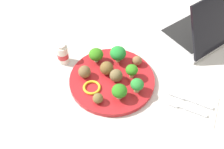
{
  "coord_description": "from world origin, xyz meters",
  "views": [
    {
      "loc": [
        -0.23,
        0.58,
        0.76
      ],
      "look_at": [
        0.0,
        0.0,
        0.04
      ],
      "focal_mm": 47.69,
      "sensor_mm": 36.0,
      "label": 1
    }
  ],
  "objects_px": {
    "broccoli_floret_back_right": "(118,53)",
    "meatball_front_left": "(98,98)",
    "meatball_mid_right": "(137,61)",
    "broccoli_floret_front_right": "(119,91)",
    "meatball_mid_left": "(116,75)",
    "broccoli_floret_mid_right": "(137,85)",
    "meatball_back_left": "(85,72)",
    "plate": "(112,80)",
    "meatball_near_rim": "(107,68)",
    "fork": "(185,108)",
    "napkin": "(189,105)",
    "laptop": "(208,25)",
    "pepper_ring_far_rim": "(92,87)",
    "broccoli_floret_center": "(96,55)",
    "knife": "(188,99)",
    "yogurt_bottle": "(63,54)",
    "broccoli_floret_back_left": "(132,70)"
  },
  "relations": [
    {
      "from": "broccoli_floret_mid_right",
      "to": "knife",
      "type": "bearing_deg",
      "value": -167.88
    },
    {
      "from": "meatball_back_left",
      "to": "meatball_near_rim",
      "type": "height_order",
      "value": "meatball_near_rim"
    },
    {
      "from": "broccoli_floret_back_right",
      "to": "laptop",
      "type": "distance_m",
      "value": 0.38
    },
    {
      "from": "laptop",
      "to": "broccoli_floret_mid_right",
      "type": "bearing_deg",
      "value": 67.42
    },
    {
      "from": "meatball_near_rim",
      "to": "broccoli_floret_front_right",
      "type": "bearing_deg",
      "value": 132.95
    },
    {
      "from": "meatball_mid_right",
      "to": "meatball_front_left",
      "type": "height_order",
      "value": "same"
    },
    {
      "from": "meatball_back_left",
      "to": "laptop",
      "type": "xyz_separation_m",
      "value": [
        -0.33,
        -0.38,
        0.0
      ]
    },
    {
      "from": "broccoli_floret_back_right",
      "to": "meatball_front_left",
      "type": "distance_m",
      "value": 0.18
    },
    {
      "from": "meatball_mid_left",
      "to": "napkin",
      "type": "distance_m",
      "value": 0.24
    },
    {
      "from": "meatball_front_left",
      "to": "fork",
      "type": "xyz_separation_m",
      "value": [
        -0.25,
        -0.08,
        -0.02
      ]
    },
    {
      "from": "broccoli_floret_back_left",
      "to": "laptop",
      "type": "bearing_deg",
      "value": -120.31
    },
    {
      "from": "broccoli_floret_mid_right",
      "to": "meatball_back_left",
      "type": "height_order",
      "value": "broccoli_floret_mid_right"
    },
    {
      "from": "napkin",
      "to": "meatball_front_left",
      "type": "bearing_deg",
      "value": 20.63
    },
    {
      "from": "meatball_near_rim",
      "to": "yogurt_bottle",
      "type": "distance_m",
      "value": 0.17
    },
    {
      "from": "broccoli_floret_center",
      "to": "meatball_mid_right",
      "type": "xyz_separation_m",
      "value": [
        -0.13,
        -0.04,
        -0.01
      ]
    },
    {
      "from": "broccoli_floret_front_right",
      "to": "meatball_front_left",
      "type": "height_order",
      "value": "broccoli_floret_front_right"
    },
    {
      "from": "broccoli_floret_front_right",
      "to": "pepper_ring_far_rim",
      "type": "distance_m",
      "value": 0.1
    },
    {
      "from": "plate",
      "to": "broccoli_floret_back_right",
      "type": "bearing_deg",
      "value": -83.0
    },
    {
      "from": "broccoli_floret_back_right",
      "to": "napkin",
      "type": "xyz_separation_m",
      "value": [
        -0.27,
        0.08,
        -0.05
      ]
    },
    {
      "from": "yogurt_bottle",
      "to": "laptop",
      "type": "xyz_separation_m",
      "value": [
        -0.44,
        -0.33,
        0.0
      ]
    },
    {
      "from": "napkin",
      "to": "broccoli_floret_back_right",
      "type": "bearing_deg",
      "value": -17.36
    },
    {
      "from": "broccoli_floret_mid_right",
      "to": "knife",
      "type": "height_order",
      "value": "broccoli_floret_mid_right"
    },
    {
      "from": "broccoli_floret_front_right",
      "to": "yogurt_bottle",
      "type": "xyz_separation_m",
      "value": [
        0.24,
        -0.09,
        -0.01
      ]
    },
    {
      "from": "broccoli_floret_center",
      "to": "laptop",
      "type": "relative_size",
      "value": 0.13
    },
    {
      "from": "meatball_mid_left",
      "to": "laptop",
      "type": "height_order",
      "value": "laptop"
    },
    {
      "from": "broccoli_floret_back_right",
      "to": "meatball_near_rim",
      "type": "distance_m",
      "value": 0.07
    },
    {
      "from": "broccoli_floret_back_left",
      "to": "napkin",
      "type": "relative_size",
      "value": 0.29
    },
    {
      "from": "broccoli_floret_center",
      "to": "pepper_ring_far_rim",
      "type": "distance_m",
      "value": 0.12
    },
    {
      "from": "broccoli_floret_center",
      "to": "knife",
      "type": "height_order",
      "value": "broccoli_floret_center"
    },
    {
      "from": "meatball_mid_right",
      "to": "napkin",
      "type": "xyz_separation_m",
      "value": [
        -0.2,
        0.09,
        -0.03
      ]
    },
    {
      "from": "meatball_mid_left",
      "to": "meatball_front_left",
      "type": "distance_m",
      "value": 0.1
    },
    {
      "from": "napkin",
      "to": "laptop",
      "type": "relative_size",
      "value": 0.44
    },
    {
      "from": "broccoli_floret_front_right",
      "to": "meatball_near_rim",
      "type": "xyz_separation_m",
      "value": [
        0.07,
        -0.08,
        -0.01
      ]
    },
    {
      "from": "plate",
      "to": "broccoli_floret_back_right",
      "type": "xyz_separation_m",
      "value": [
        0.01,
        -0.08,
        0.05
      ]
    },
    {
      "from": "broccoli_floret_mid_right",
      "to": "meatball_mid_right",
      "type": "xyz_separation_m",
      "value": [
        0.04,
        -0.11,
        -0.01
      ]
    },
    {
      "from": "plate",
      "to": "napkin",
      "type": "bearing_deg",
      "value": 179.36
    },
    {
      "from": "broccoli_floret_front_right",
      "to": "meatball_mid_left",
      "type": "xyz_separation_m",
      "value": [
        0.03,
        -0.06,
        -0.01
      ]
    },
    {
      "from": "napkin",
      "to": "pepper_ring_far_rim",
      "type": "bearing_deg",
      "value": 11.0
    },
    {
      "from": "broccoli_floret_back_right",
      "to": "laptop",
      "type": "xyz_separation_m",
      "value": [
        -0.26,
        -0.28,
        -0.02
      ]
    },
    {
      "from": "meatball_front_left",
      "to": "yogurt_bottle",
      "type": "distance_m",
      "value": 0.22
    },
    {
      "from": "broccoli_floret_back_left",
      "to": "meatball_mid_left",
      "type": "height_order",
      "value": "broccoli_floret_back_left"
    },
    {
      "from": "knife",
      "to": "meatball_front_left",
      "type": "bearing_deg",
      "value": 24.72
    },
    {
      "from": "yogurt_bottle",
      "to": "plate",
      "type": "bearing_deg",
      "value": 172.73
    },
    {
      "from": "broccoli_floret_back_left",
      "to": "meatball_mid_right",
      "type": "xyz_separation_m",
      "value": [
        0.0,
        -0.06,
        -0.02
      ]
    },
    {
      "from": "broccoli_floret_back_right",
      "to": "yogurt_bottle",
      "type": "relative_size",
      "value": 0.76
    },
    {
      "from": "broccoli_floret_back_right",
      "to": "meatball_mid_right",
      "type": "distance_m",
      "value": 0.07
    },
    {
      "from": "broccoli_floret_mid_right",
      "to": "meatball_front_left",
      "type": "relative_size",
      "value": 1.48
    },
    {
      "from": "broccoli_floret_center",
      "to": "knife",
      "type": "distance_m",
      "value": 0.33
    },
    {
      "from": "broccoli_floret_back_left",
      "to": "fork",
      "type": "height_order",
      "value": "broccoli_floret_back_left"
    },
    {
      "from": "broccoli_floret_center",
      "to": "meatball_mid_right",
      "type": "bearing_deg",
      "value": -164.46
    }
  ]
}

